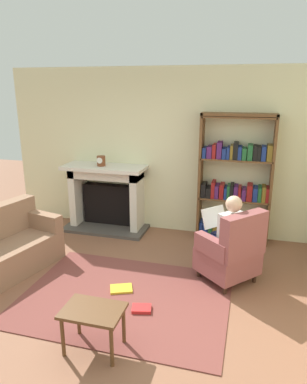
% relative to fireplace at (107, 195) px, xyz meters
% --- Properties ---
extents(ground, '(14.00, 14.00, 0.00)m').
position_rel_fireplace_xyz_m(ground, '(1.03, -2.30, -0.59)').
color(ground, brown).
extents(back_wall, '(5.60, 0.10, 2.70)m').
position_rel_fireplace_xyz_m(back_wall, '(1.03, 0.25, 0.76)').
color(back_wall, beige).
rests_on(back_wall, ground).
extents(area_rug, '(2.40, 1.80, 0.01)m').
position_rel_fireplace_xyz_m(area_rug, '(1.03, -2.00, -0.59)').
color(area_rug, brown).
rests_on(area_rug, ground).
extents(fireplace, '(1.42, 0.64, 1.12)m').
position_rel_fireplace_xyz_m(fireplace, '(0.00, 0.00, 0.00)').
color(fireplace, '#4C4742').
rests_on(fireplace, ground).
extents(mantel_clock, '(0.14, 0.14, 0.17)m').
position_rel_fireplace_xyz_m(mantel_clock, '(-0.04, -0.10, 0.61)').
color(mantel_clock, brown).
rests_on(mantel_clock, fireplace).
extents(bookshelf, '(1.11, 0.32, 2.01)m').
position_rel_fireplace_xyz_m(bookshelf, '(2.13, 0.04, 0.35)').
color(bookshelf, brown).
rests_on(bookshelf, ground).
extents(armchair_reading, '(0.89, 0.89, 0.97)m').
position_rel_fireplace_xyz_m(armchair_reading, '(2.20, -1.31, -0.17)').
color(armchair_reading, '#331E14').
rests_on(armchair_reading, ground).
extents(seated_reader, '(0.59, 0.58, 1.14)m').
position_rel_fireplace_xyz_m(seated_reader, '(2.11, -1.23, 0.03)').
color(seated_reader, silver).
rests_on(seated_reader, ground).
extents(side_table, '(0.56, 0.39, 0.43)m').
position_rel_fireplace_xyz_m(side_table, '(1.05, -2.88, -0.23)').
color(side_table, brown).
rests_on(side_table, ground).
extents(scattered_books, '(0.64, 0.58, 0.04)m').
position_rel_fireplace_xyz_m(scattered_books, '(1.12, -2.03, -0.56)').
color(scattered_books, red).
rests_on(scattered_books, area_rug).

